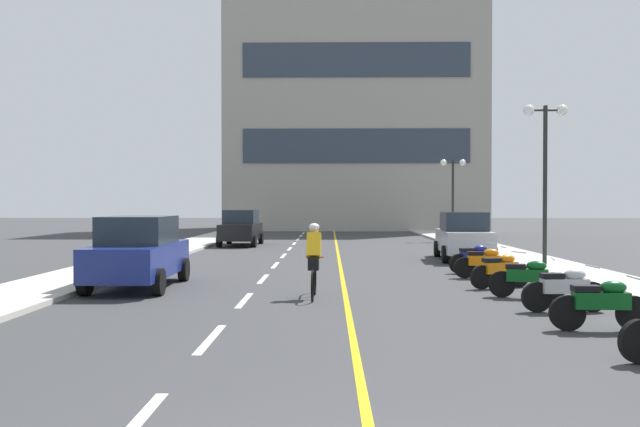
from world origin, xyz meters
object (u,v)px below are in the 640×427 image
at_px(street_lamp_mid, 545,148).
at_px(motorcycle_3, 565,288).
at_px(street_lamp_far, 453,180).
at_px(motorcycle_5, 501,270).
at_px(motorcycle_7, 475,258).
at_px(cyclist_rider, 314,259).
at_px(parked_car_mid, 464,236).
at_px(motorcycle_4, 528,277).
at_px(motorcycle_6, 484,262).
at_px(motorcycle_2, 602,303).
at_px(parked_car_far, 241,228).
at_px(parked_car_near, 139,252).

height_order(street_lamp_mid, motorcycle_3, street_lamp_mid).
xyz_separation_m(street_lamp_far, motorcycle_5, (-2.81, -20.69, -3.05)).
bearing_deg(motorcycle_7, cyclist_rider, -132.66).
relative_size(parked_car_mid, cyclist_rider, 2.43).
height_order(street_lamp_far, parked_car_mid, street_lamp_far).
xyz_separation_m(motorcycle_4, motorcycle_6, (-0.05, 3.78, 0.00)).
distance_m(motorcycle_2, motorcycle_7, 8.97).
relative_size(parked_car_far, motorcycle_4, 2.53).
bearing_deg(motorcycle_4, parked_car_near, 169.94).
bearing_deg(motorcycle_3, motorcycle_6, 92.22).
bearing_deg(motorcycle_3, motorcycle_5, 95.09).
relative_size(street_lamp_mid, motorcycle_3, 3.12).
bearing_deg(street_lamp_far, cyclist_rider, -108.49).
bearing_deg(motorcycle_7, street_lamp_far, 81.24).
bearing_deg(motorcycle_3, parked_car_far, 114.81).
xyz_separation_m(street_lamp_mid, motorcycle_4, (-2.71, -6.89, -3.51)).
height_order(motorcycle_2, motorcycle_7, same).
xyz_separation_m(street_lamp_far, parked_car_far, (-11.65, -4.42, -2.60)).
bearing_deg(street_lamp_mid, parked_car_mid, 125.96).
distance_m(motorcycle_2, motorcycle_4, 3.71).
relative_size(parked_car_far, motorcycle_3, 2.48).
distance_m(parked_car_mid, motorcycle_3, 11.62).
xyz_separation_m(street_lamp_mid, motorcycle_7, (-2.69, -1.63, -3.51)).
bearing_deg(parked_car_near, motorcycle_4, -10.06).
relative_size(parked_car_mid, motorcycle_7, 2.59).
xyz_separation_m(motorcycle_2, motorcycle_4, (-0.08, 3.71, 0.00)).
relative_size(street_lamp_far, motorcycle_5, 2.80).
bearing_deg(cyclist_rider, motorcycle_5, 20.01).
bearing_deg(motorcycle_2, motorcycle_3, 87.34).
relative_size(parked_car_far, motorcycle_2, 2.48).
relative_size(parked_car_mid, motorcycle_3, 2.53).
relative_size(street_lamp_mid, motorcycle_7, 3.20).
bearing_deg(motorcycle_7, street_lamp_mid, 31.23).
xyz_separation_m(motorcycle_3, motorcycle_4, (-0.16, 1.84, 0.00)).
relative_size(motorcycle_3, motorcycle_5, 1.04).
xyz_separation_m(motorcycle_6, cyclist_rider, (-4.78, -3.79, 0.41)).
bearing_deg(motorcycle_6, motorcycle_5, -92.67).
distance_m(street_lamp_far, motorcycle_3, 24.54).
bearing_deg(motorcycle_5, motorcycle_7, 87.29).
bearing_deg(street_lamp_far, motorcycle_7, -98.76).
bearing_deg(parked_car_near, motorcycle_5, 0.25).
distance_m(street_lamp_mid, motorcycle_7, 4.72).
xyz_separation_m(parked_car_near, cyclist_rider, (4.49, -1.66, -0.03)).
distance_m(motorcycle_5, motorcycle_6, 2.09).
xyz_separation_m(parked_car_near, motorcycle_5, (9.17, 0.04, -0.44)).
bearing_deg(motorcycle_3, parked_car_near, 159.81).
distance_m(motorcycle_5, motorcycle_7, 3.56).
bearing_deg(street_lamp_mid, motorcycle_3, -106.28).
distance_m(parked_car_mid, motorcycle_5, 8.12).
xyz_separation_m(motorcycle_2, motorcycle_3, (0.09, 1.88, 0.00)).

